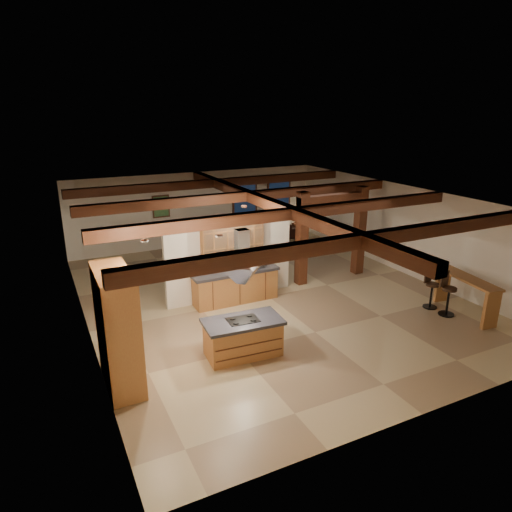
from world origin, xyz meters
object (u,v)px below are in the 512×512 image
Objects in this scene: sofa at (270,231)px; bar_counter at (466,289)px; kitchen_island at (243,337)px; dining_table at (225,262)px.

sofa is 8.92m from bar_counter.
kitchen_island is at bearing 173.70° from bar_counter.
kitchen_island is 9.57m from sofa.
bar_counter is at bearing 106.23° from sofa.
kitchen_island reaches higher than dining_table.
sofa is at bearing 61.15° from dining_table.
bar_counter is (4.48, -5.89, 0.36)m from dining_table.
kitchen_island is 6.23m from bar_counter.
dining_table is at bearing 50.37° from sofa.
bar_counter reaches higher than dining_table.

